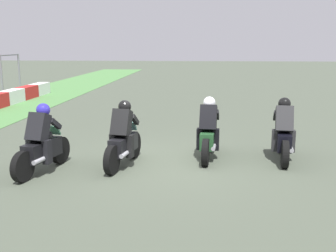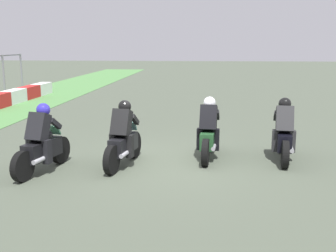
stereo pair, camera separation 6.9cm
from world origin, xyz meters
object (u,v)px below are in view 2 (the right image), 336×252
rider_lane_a (284,135)px  rider_lane_c (123,139)px  rider_lane_d (42,144)px  rider_lane_b (209,133)px

rider_lane_a → rider_lane_c: bearing=108.1°
rider_lane_a → rider_lane_d: bearing=110.9°
rider_lane_a → rider_lane_b: size_ratio=1.00×
rider_lane_c → rider_lane_a: bearing=-67.6°
rider_lane_c → rider_lane_d: bearing=121.2°
rider_lane_a → rider_lane_b: (0.01, 1.80, 0.00)m
rider_lane_a → rider_lane_c: (-0.80, 3.75, 0.00)m
rider_lane_a → rider_lane_d: size_ratio=1.01×
rider_lane_b → rider_lane_d: bearing=117.4°
rider_lane_b → rider_lane_c: (-0.81, 1.95, 0.00)m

